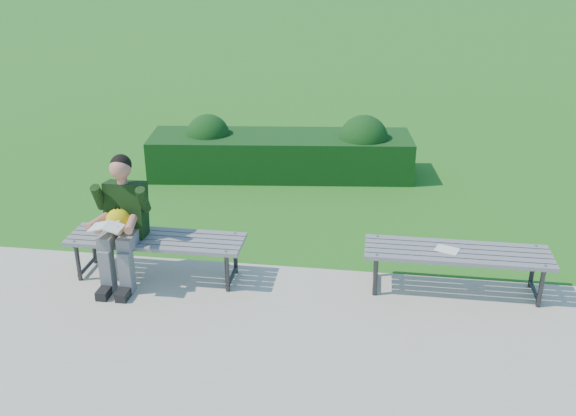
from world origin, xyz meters
name	(u,v)px	position (x,y,z in m)	size (l,w,h in m)	color
ground	(274,267)	(0.00, 0.00, 0.00)	(80.00, 80.00, 0.00)	#2B661F
walkway	(240,366)	(0.00, -1.75, 0.01)	(30.00, 3.50, 0.02)	beige
hedge	(285,151)	(-0.30, 2.85, 0.36)	(3.88, 1.38, 0.93)	#16390D
bench_left	(156,242)	(-1.15, -0.40, 0.42)	(1.80, 0.50, 0.46)	gray
bench_right	(457,256)	(1.87, -0.26, 0.42)	(1.80, 0.50, 0.46)	gray
seated_boy	(121,218)	(-1.45, -0.50, 0.71)	(0.56, 0.76, 1.31)	slate
paper_sheet	(447,250)	(1.77, -0.26, 0.47)	(0.26, 0.23, 0.01)	white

